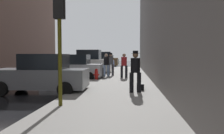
% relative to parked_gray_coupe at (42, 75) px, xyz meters
% --- Properties ---
extents(sidewalk, '(4.00, 40.00, 0.15)m').
position_rel_parked_gray_coupe_xyz_m(sidewalk, '(3.35, 0.81, -0.77)').
color(sidewalk, gray).
rests_on(sidewalk, ground_plane).
extents(parked_gray_coupe, '(4.26, 2.17, 1.79)m').
position_rel_parked_gray_coupe_xyz_m(parked_gray_coupe, '(0.00, 0.00, 0.00)').
color(parked_gray_coupe, slate).
rests_on(parked_gray_coupe, ground_plane).
extents(parked_silver_sedan, '(4.20, 2.07, 1.79)m').
position_rel_parked_gray_coupe_xyz_m(parked_silver_sedan, '(0.00, 5.51, 0.00)').
color(parked_silver_sedan, '#B7BABF').
rests_on(parked_silver_sedan, ground_plane).
extents(parked_white_van, '(4.65, 2.16, 2.25)m').
position_rel_parked_gray_coupe_xyz_m(parked_white_van, '(-0.00, 10.81, 0.18)').
color(parked_white_van, silver).
rests_on(parked_white_van, ground_plane).
extents(parked_blue_sedan, '(4.25, 2.16, 1.79)m').
position_rel_parked_gray_coupe_xyz_m(parked_blue_sedan, '(0.00, 16.26, 0.00)').
color(parked_blue_sedan, navy).
rests_on(parked_blue_sedan, ground_plane).
extents(parked_bronze_suv, '(4.62, 2.10, 2.25)m').
position_rel_parked_gray_coupe_xyz_m(parked_bronze_suv, '(-0.00, 22.12, 0.18)').
color(parked_bronze_suv, brown).
rests_on(parked_bronze_suv, ground_plane).
extents(parked_dark_green_sedan, '(4.24, 2.14, 1.79)m').
position_rel_parked_gray_coupe_xyz_m(parked_dark_green_sedan, '(0.00, 27.68, 0.00)').
color(parked_dark_green_sedan, '#193828').
rests_on(parked_dark_green_sedan, ground_plane).
extents(fire_hydrant, '(0.42, 0.22, 0.70)m').
position_rel_parked_gray_coupe_xyz_m(fire_hydrant, '(1.80, 4.61, -0.35)').
color(fire_hydrant, red).
rests_on(fire_hydrant, sidewalk).
extents(traffic_light, '(0.32, 0.32, 3.60)m').
position_rel_parked_gray_coupe_xyz_m(traffic_light, '(1.85, -3.00, 1.91)').
color(traffic_light, '#514C0F').
rests_on(traffic_light, sidewalk).
extents(pedestrian_in_jeans, '(0.53, 0.49, 1.71)m').
position_rel_parked_gray_coupe_xyz_m(pedestrian_in_jeans, '(2.23, 6.73, 0.26)').
color(pedestrian_in_jeans, '#728CB2').
rests_on(pedestrian_in_jeans, sidewalk).
extents(pedestrian_in_red_jacket, '(0.50, 0.41, 1.71)m').
position_rel_parked_gray_coupe_xyz_m(pedestrian_in_red_jacket, '(3.59, 5.85, 0.26)').
color(pedestrian_in_red_jacket, black).
rests_on(pedestrian_in_red_jacket, sidewalk).
extents(pedestrian_with_beanie, '(0.51, 0.42, 1.78)m').
position_rel_parked_gray_coupe_xyz_m(pedestrian_with_beanie, '(2.50, 7.60, 0.29)').
color(pedestrian_with_beanie, '#333338').
rests_on(pedestrian_with_beanie, sidewalk).
extents(pedestrian_with_fedora, '(0.52, 0.45, 1.78)m').
position_rel_parked_gray_coupe_xyz_m(pedestrian_with_fedora, '(4.25, -0.32, 0.29)').
color(pedestrian_with_fedora, black).
rests_on(pedestrian_with_fedora, sidewalk).
extents(rolling_suitcase, '(0.39, 0.58, 1.04)m').
position_rel_parked_gray_coupe_xyz_m(rolling_suitcase, '(1.90, 5.99, -0.36)').
color(rolling_suitcase, black).
rests_on(rolling_suitcase, sidewalk).
extents(duffel_bag, '(0.32, 0.44, 0.28)m').
position_rel_parked_gray_coupe_xyz_m(duffel_bag, '(4.50, 0.39, -0.56)').
color(duffel_bag, black).
rests_on(duffel_bag, sidewalk).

